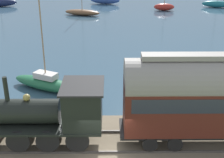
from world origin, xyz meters
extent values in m
cube|color=#38566B|center=(44.21, 0.00, 0.00)|extent=(80.00, 80.00, 0.01)
cube|color=#84755B|center=(1.10, 0.00, 0.25)|extent=(5.62, 56.00, 0.51)
cube|color=#4C4742|center=(0.16, 0.00, 0.57)|extent=(0.07, 54.88, 0.12)
cube|color=#4C4742|center=(2.04, 0.00, 0.57)|extent=(0.07, 54.88, 0.12)
cylinder|color=black|center=(0.16, 1.39, 1.21)|extent=(0.12, 1.17, 1.17)
cylinder|color=black|center=(2.04, 1.39, 1.21)|extent=(0.12, 1.17, 1.17)
cylinder|color=black|center=(0.16, 2.83, 1.21)|extent=(0.12, 1.17, 1.17)
cylinder|color=black|center=(2.04, 2.83, 1.21)|extent=(0.12, 1.17, 1.17)
cylinder|color=black|center=(0.16, 4.27, 1.21)|extent=(0.12, 1.17, 1.17)
cylinder|color=black|center=(2.04, 4.27, 1.21)|extent=(0.12, 1.17, 1.17)
cube|color=black|center=(1.10, 2.83, 1.68)|extent=(2.38, 5.24, 0.12)
cylinder|color=black|center=(1.10, 3.88, 2.37)|extent=(1.25, 3.15, 1.25)
cylinder|color=black|center=(1.10, 4.83, 3.60)|extent=(0.23, 0.23, 1.22)
sphere|color=tan|center=(1.10, 3.88, 3.13)|extent=(0.36, 0.36, 0.36)
cube|color=black|center=(1.10, 1.13, 2.72)|extent=(2.28, 1.83, 1.95)
cube|color=#282828|center=(1.10, 1.13, 3.74)|extent=(2.48, 2.07, 0.10)
cylinder|color=black|center=(0.16, -3.38, 1.01)|extent=(0.12, 0.76, 0.76)
cylinder|color=black|center=(2.04, -3.38, 1.01)|extent=(0.12, 0.76, 0.76)
cylinder|color=black|center=(0.16, -2.16, 1.01)|extent=(0.12, 0.76, 0.76)
cylinder|color=black|center=(2.04, -2.16, 1.01)|extent=(0.12, 0.76, 0.76)
cube|color=black|center=(1.10, -5.57, 1.32)|extent=(1.89, 9.75, 0.16)
cube|color=#5B2319|center=(1.10, -5.57, 2.70)|extent=(2.11, 9.36, 2.60)
cube|color=#2D333D|center=(1.10, -5.57, 3.15)|extent=(2.14, 8.78, 0.73)
cylinder|color=gray|center=(1.10, -5.57, 3.99)|extent=(2.21, 9.36, 2.21)
ellipsoid|color=#335199|center=(47.46, 0.67, 0.73)|extent=(2.48, 5.81, 1.44)
ellipsoid|color=#236B42|center=(8.84, 4.57, 0.45)|extent=(3.87, 5.82, 0.89)
cylinder|color=#9E8460|center=(8.84, 4.57, 4.82)|extent=(0.10, 0.10, 7.85)
cube|color=silver|center=(8.84, 4.57, 1.12)|extent=(1.54, 1.94, 0.45)
ellipsoid|color=brown|center=(36.73, 4.10, 0.45)|extent=(3.27, 6.00, 0.89)
ellipsoid|color=#1E707A|center=(43.50, -19.38, 0.58)|extent=(2.75, 5.33, 1.15)
ellipsoid|color=#B72D23|center=(40.65, -9.46, 0.59)|extent=(1.63, 3.53, 1.17)
ellipsoid|color=beige|center=(9.49, -7.70, 0.28)|extent=(1.73, 2.33, 0.54)
ellipsoid|color=#B7B2A3|center=(11.69, -3.32, 0.21)|extent=(1.92, 2.06, 0.41)
ellipsoid|color=#B7B2A3|center=(7.07, -4.24, 0.18)|extent=(2.49, 2.18, 0.35)
camera|label=1|loc=(-12.60, -0.18, 9.89)|focal=50.00mm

